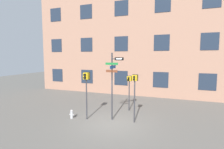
{
  "coord_description": "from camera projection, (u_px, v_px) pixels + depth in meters",
  "views": [
    {
      "loc": [
        3.46,
        -9.48,
        3.97
      ],
      "look_at": [
        -0.31,
        0.58,
        2.88
      ],
      "focal_mm": 28.0,
      "sensor_mm": 36.0,
      "label": 1
    }
  ],
  "objects": [
    {
      "name": "fire_hydrant",
      "position": [
        72.0,
        114.0,
        11.27
      ],
      "size": [
        0.34,
        0.18,
        0.57
      ],
      "color": "#A5A5A8",
      "rests_on": "ground_plane"
    },
    {
      "name": "pedestrian_signal_left",
      "position": [
        86.0,
        82.0,
        10.92
      ],
      "size": [
        0.39,
        0.4,
        3.02
      ],
      "color": "#2D2D33",
      "rests_on": "ground_plane"
    },
    {
      "name": "street_sign_pole",
      "position": [
        113.0,
        80.0,
        10.81
      ],
      "size": [
        1.15,
        0.99,
        4.22
      ],
      "color": "#2D2D33",
      "rests_on": "ground_plane"
    },
    {
      "name": "building_facade",
      "position": [
        141.0,
        25.0,
        17.23
      ],
      "size": [
        24.0,
        0.63,
        14.11
      ],
      "color": "#936B56",
      "rests_on": "ground_plane"
    },
    {
      "name": "ground_plane",
      "position": [
        113.0,
        123.0,
        10.44
      ],
      "size": [
        60.0,
        60.0,
        0.0
      ],
      "primitive_type": "plane",
      "color": "#595651"
    },
    {
      "name": "pedestrian_signal_right",
      "position": [
        135.0,
        86.0,
        10.4
      ],
      "size": [
        0.34,
        0.4,
        2.92
      ],
      "color": "#2D2D33",
      "rests_on": "ground_plane"
    },
    {
      "name": "pedestrian_signal_across",
      "position": [
        129.0,
        84.0,
        12.78
      ],
      "size": [
        0.35,
        0.4,
        2.58
      ],
      "color": "#2D2D33",
      "rests_on": "ground_plane"
    }
  ]
}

